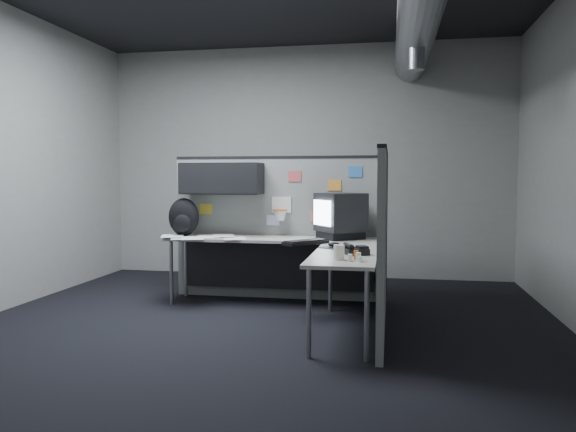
% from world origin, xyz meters
% --- Properties ---
extents(room, '(5.62, 5.62, 3.22)m').
position_xyz_m(room, '(0.56, 0.00, 2.10)').
color(room, black).
rests_on(room, ground).
extents(partition_back, '(2.44, 0.42, 1.63)m').
position_xyz_m(partition_back, '(-0.25, 1.23, 1.00)').
color(partition_back, slate).
rests_on(partition_back, ground).
extents(partition_right, '(0.07, 2.23, 1.63)m').
position_xyz_m(partition_right, '(1.10, 0.22, 0.82)').
color(partition_right, slate).
rests_on(partition_right, ground).
extents(desk, '(2.31, 2.11, 0.73)m').
position_xyz_m(desk, '(0.15, 0.70, 0.61)').
color(desk, '#ACA99B').
rests_on(desk, ground).
extents(monitor, '(0.60, 0.60, 0.49)m').
position_xyz_m(monitor, '(0.64, 1.02, 0.98)').
color(monitor, black).
rests_on(monitor, desk).
extents(keyboard, '(0.44, 0.47, 0.04)m').
position_xyz_m(keyboard, '(0.35, 0.47, 0.75)').
color(keyboard, black).
rests_on(keyboard, desk).
extents(mouse, '(0.30, 0.31, 0.05)m').
position_xyz_m(mouse, '(0.65, 0.25, 0.75)').
color(mouse, black).
rests_on(mouse, desk).
extents(phone, '(0.25, 0.26, 0.10)m').
position_xyz_m(phone, '(0.87, -0.17, 0.77)').
color(phone, black).
rests_on(phone, desk).
extents(bottles, '(0.12, 0.16, 0.08)m').
position_xyz_m(bottles, '(0.90, -0.54, 0.76)').
color(bottles, silver).
rests_on(bottles, desk).
extents(cup, '(0.10, 0.10, 0.12)m').
position_xyz_m(cup, '(0.76, -0.51, 0.79)').
color(cup, white).
rests_on(cup, desk).
extents(papers, '(1.02, 0.74, 0.02)m').
position_xyz_m(papers, '(-0.84, 0.82, 0.74)').
color(papers, white).
rests_on(papers, desk).
extents(backpack, '(0.37, 0.34, 0.43)m').
position_xyz_m(backpack, '(-1.11, 0.98, 0.94)').
color(backpack, black).
rests_on(backpack, desk).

